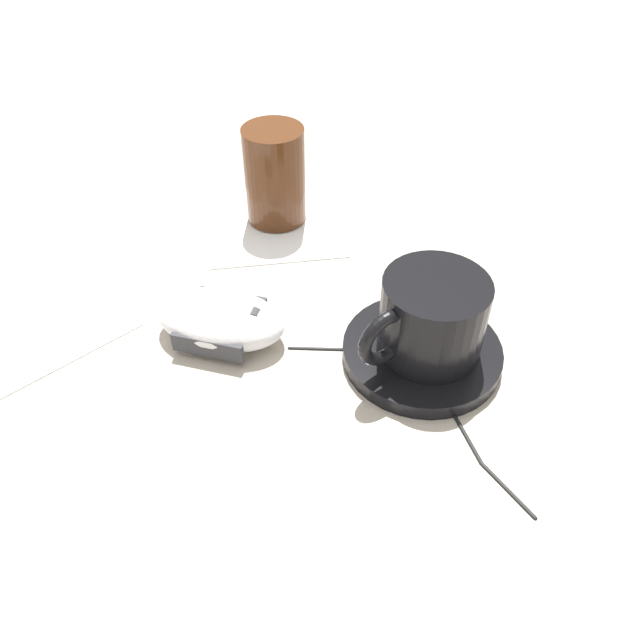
{
  "coord_description": "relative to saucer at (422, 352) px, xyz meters",
  "views": [
    {
      "loc": [
        0.15,
        0.37,
        0.37
      ],
      "look_at": [
        -0.05,
        0.07,
        0.03
      ],
      "focal_mm": 35.0,
      "sensor_mm": 36.0,
      "label": 1
    }
  ],
  "objects": [
    {
      "name": "ground_plane",
      "position": [
        0.11,
        -0.12,
        -0.01
      ],
      "size": [
        3.0,
        3.0,
        0.0
      ],
      "primitive_type": "plane",
      "color": "#B2A899"
    },
    {
      "name": "saucer",
      "position": [
        0.0,
        0.0,
        0.0
      ],
      "size": [
        0.13,
        0.13,
        0.01
      ],
      "primitive_type": "cylinder",
      "color": "black",
      "rests_on": "ground"
    },
    {
      "name": "coffee_cup",
      "position": [
        -0.0,
        0.0,
        0.04
      ],
      "size": [
        0.11,
        0.08,
        0.07
      ],
      "color": "black",
      "rests_on": "saucer"
    },
    {
      "name": "computer_mouse",
      "position": [
        0.12,
        -0.11,
        0.01
      ],
      "size": [
        0.12,
        0.12,
        0.04
      ],
      "color": "silver",
      "rests_on": "ground"
    },
    {
      "name": "mouse_cable",
      "position": [
        0.03,
        0.03,
        -0.0
      ],
      "size": [
        0.07,
        0.22,
        0.0
      ],
      "color": "black",
      "rests_on": "ground"
    },
    {
      "name": "napkin_under_glass",
      "position": [
        0.0,
        -0.23,
        -0.01
      ],
      "size": [
        0.18,
        0.18,
        0.0
      ],
      "primitive_type": "cube",
      "rotation": [
        0.0,
        0.0,
        -0.44
      ],
      "color": "white",
      "rests_on": "ground"
    },
    {
      "name": "drinking_glass",
      "position": [
        -0.01,
        -0.24,
        0.04
      ],
      "size": [
        0.06,
        0.06,
        0.1
      ],
      "primitive_type": "cylinder",
      "color": "#4C2814",
      "rests_on": "napkin_under_glass"
    },
    {
      "name": "napkin_spare",
      "position": [
        0.26,
        -0.22,
        -0.01
      ],
      "size": [
        0.17,
        0.17,
        0.0
      ],
      "primitive_type": "cube",
      "rotation": [
        0.0,
        0.0,
        0.15
      ],
      "color": "white",
      "rests_on": "ground"
    }
  ]
}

